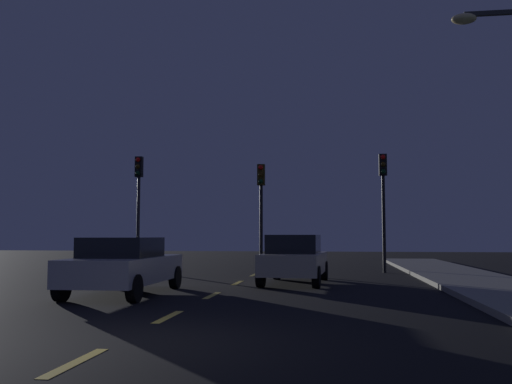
{
  "coord_description": "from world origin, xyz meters",
  "views": [
    {
      "loc": [
        3.06,
        -7.64,
        1.51
      ],
      "look_at": [
        0.04,
        14.27,
        3.24
      ],
      "focal_mm": 39.3,
      "sensor_mm": 36.0,
      "label": 1
    }
  ],
  "objects_px": {
    "car_stopped_ahead": "(295,259)",
    "car_adjacent_lane": "(124,265)",
    "traffic_signal_left": "(139,190)",
    "traffic_signal_right": "(383,189)",
    "traffic_signal_center": "(261,196)"
  },
  "relations": [
    {
      "from": "traffic_signal_right",
      "to": "car_stopped_ahead",
      "type": "distance_m",
      "value": 7.1
    },
    {
      "from": "traffic_signal_center",
      "to": "traffic_signal_right",
      "type": "height_order",
      "value": "traffic_signal_right"
    },
    {
      "from": "traffic_signal_right",
      "to": "car_stopped_ahead",
      "type": "height_order",
      "value": "traffic_signal_right"
    },
    {
      "from": "traffic_signal_center",
      "to": "car_stopped_ahead",
      "type": "distance_m",
      "value": 6.45
    },
    {
      "from": "traffic_signal_right",
      "to": "car_adjacent_lane",
      "type": "height_order",
      "value": "traffic_signal_right"
    },
    {
      "from": "traffic_signal_left",
      "to": "car_adjacent_lane",
      "type": "distance_m",
      "value": 10.47
    },
    {
      "from": "traffic_signal_right",
      "to": "traffic_signal_center",
      "type": "bearing_deg",
      "value": -179.99
    },
    {
      "from": "car_stopped_ahead",
      "to": "traffic_signal_right",
      "type": "bearing_deg",
      "value": 59.9
    },
    {
      "from": "traffic_signal_center",
      "to": "traffic_signal_right",
      "type": "xyz_separation_m",
      "value": [
        5.1,
        0.0,
        0.22
      ]
    },
    {
      "from": "car_adjacent_lane",
      "to": "traffic_signal_right",
      "type": "bearing_deg",
      "value": 52.29
    },
    {
      "from": "traffic_signal_left",
      "to": "car_stopped_ahead",
      "type": "xyz_separation_m",
      "value": [
        7.23,
        -5.69,
        -2.72
      ]
    },
    {
      "from": "traffic_signal_center",
      "to": "traffic_signal_left",
      "type": "bearing_deg",
      "value": 179.99
    },
    {
      "from": "car_stopped_ahead",
      "to": "car_adjacent_lane",
      "type": "distance_m",
      "value": 5.7
    },
    {
      "from": "car_stopped_ahead",
      "to": "traffic_signal_center",
      "type": "bearing_deg",
      "value": 107.56
    },
    {
      "from": "car_stopped_ahead",
      "to": "car_adjacent_lane",
      "type": "height_order",
      "value": "car_stopped_ahead"
    }
  ]
}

